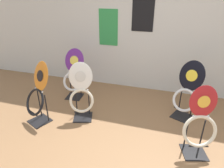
{
  "coord_description": "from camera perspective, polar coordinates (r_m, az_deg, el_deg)",
  "views": [
    {
      "loc": [
        0.19,
        -1.37,
        1.83
      ],
      "look_at": [
        -0.58,
        1.16,
        0.55
      ],
      "focal_mm": 32.0,
      "sensor_mm": 36.0,
      "label": 1
    }
  ],
  "objects": [
    {
      "name": "toilet_seat_display_white_plain",
      "position": [
        2.98,
        -8.76,
        -2.67
      ],
      "size": [
        0.4,
        0.35,
        0.89
      ],
      "color": "black",
      "rests_on": "ground_plane"
    },
    {
      "name": "toilet_seat_display_orange_sun",
      "position": [
        3.06,
        -20.48,
        -2.83
      ],
      "size": [
        0.48,
        0.47,
        0.91
      ],
      "color": "black",
      "rests_on": "ground_plane"
    },
    {
      "name": "toilet_seat_display_purple_note",
      "position": [
        3.63,
        -10.93,
        2.67
      ],
      "size": [
        0.39,
        0.4,
        0.87
      ],
      "color": "black",
      "rests_on": "ground_plane"
    },
    {
      "name": "toilet_seat_display_crimson_swirl",
      "position": [
        2.53,
        23.85,
        -10.51
      ],
      "size": [
        0.42,
        0.34,
        0.89
      ],
      "color": "black",
      "rests_on": "ground_plane"
    },
    {
      "name": "wall_back",
      "position": [
        3.7,
        14.35,
        16.85
      ],
      "size": [
        8.0,
        0.07,
        2.6
      ],
      "color": "silver",
      "rests_on": "ground_plane"
    },
    {
      "name": "toilet_seat_display_jazz_black",
      "position": [
        3.19,
        20.57,
        -2.39
      ],
      "size": [
        0.46,
        0.44,
        0.88
      ],
      "color": "black",
      "rests_on": "ground_plane"
    }
  ]
}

